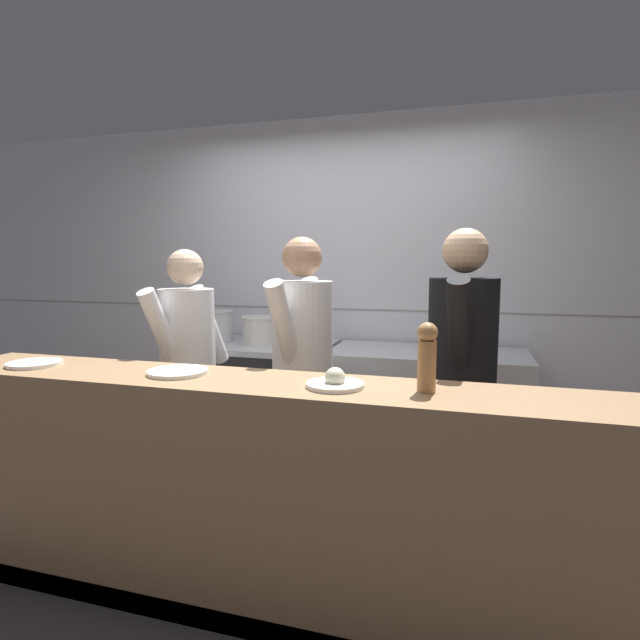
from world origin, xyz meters
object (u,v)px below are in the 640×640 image
(chef_sous, at_px, (303,369))
(stock_pot, at_px, (219,325))
(plated_dish_main, at_px, (34,364))
(chef_head_cook, at_px, (188,368))
(pepper_mill, at_px, (427,356))
(oven_range, at_px, (259,403))
(sauce_pot, at_px, (261,329))
(plated_dish_appetiser, at_px, (178,372))
(braising_pot, at_px, (302,331))
(chef_line, at_px, (461,377))
(plated_dish_dessert, at_px, (335,382))

(chef_sous, bearing_deg, stock_pot, 148.47)
(plated_dish_main, distance_m, chef_head_cook, 0.82)
(chef_head_cook, bearing_deg, pepper_mill, -11.86)
(plated_dish_main, bearing_deg, oven_range, 70.23)
(sauce_pot, distance_m, chef_sous, 0.96)
(stock_pot, xyz_separation_m, pepper_mill, (1.66, -1.46, 0.12))
(plated_dish_appetiser, height_order, chef_head_cook, chef_head_cook)
(braising_pot, bearing_deg, pepper_mill, -56.13)
(stock_pot, relative_size, pepper_mill, 0.87)
(sauce_pot, distance_m, braising_pot, 0.30)
(oven_range, relative_size, chef_sous, 0.66)
(plated_dish_main, bearing_deg, pepper_mill, 0.74)
(plated_dish_appetiser, bearing_deg, braising_pot, 86.55)
(chef_head_cook, bearing_deg, plated_dish_appetiser, -49.34)
(oven_range, relative_size, plated_dish_appetiser, 4.03)
(stock_pot, relative_size, braising_pot, 0.92)
(plated_dish_appetiser, bearing_deg, oven_range, 99.27)
(plated_dish_main, relative_size, pepper_mill, 0.92)
(stock_pot, relative_size, chef_line, 0.14)
(oven_range, xyz_separation_m, plated_dish_dessert, (0.97, -1.48, 0.57))
(chef_head_cook, relative_size, chef_line, 0.95)
(sauce_pot, height_order, chef_head_cook, chef_head_cook)
(braising_pot, height_order, pepper_mill, pepper_mill)
(braising_pot, bearing_deg, sauce_pot, -167.33)
(stock_pot, xyz_separation_m, sauce_pot, (0.36, -0.03, -0.02))
(plated_dish_main, bearing_deg, sauce_pot, 68.61)
(oven_range, distance_m, braising_pot, 0.65)
(stock_pot, distance_m, plated_dish_appetiser, 1.56)
(plated_dish_main, height_order, chef_head_cook, chef_head_cook)
(plated_dish_main, distance_m, pepper_mill, 1.87)
(pepper_mill, height_order, chef_head_cook, chef_head_cook)
(sauce_pot, bearing_deg, pepper_mill, -47.86)
(oven_range, relative_size, plated_dish_main, 4.34)
(stock_pot, xyz_separation_m, chef_sous, (0.93, -0.79, -0.12))
(chef_sous, bearing_deg, pepper_mill, -33.99)
(plated_dish_main, height_order, chef_line, chef_line)
(chef_sous, bearing_deg, plated_dish_appetiser, -110.39)
(plated_dish_main, relative_size, chef_sous, 0.15)
(stock_pot, xyz_separation_m, plated_dish_appetiser, (0.56, -1.45, -0.02))
(oven_range, xyz_separation_m, plated_dish_main, (-0.53, -1.49, 0.56))
(stock_pot, relative_size, chef_sous, 0.14)
(sauce_pot, relative_size, chef_sous, 0.17)
(stock_pot, height_order, chef_line, chef_line)
(plated_dish_main, relative_size, chef_line, 0.15)
(pepper_mill, bearing_deg, oven_range, 132.33)
(plated_dish_appetiser, distance_m, chef_line, 1.38)
(chef_line, bearing_deg, plated_dish_appetiser, -147.73)
(braising_pot, xyz_separation_m, chef_sous, (0.28, -0.83, -0.10))
(oven_range, bearing_deg, braising_pot, 6.19)
(stock_pot, height_order, plated_dish_main, stock_pot)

